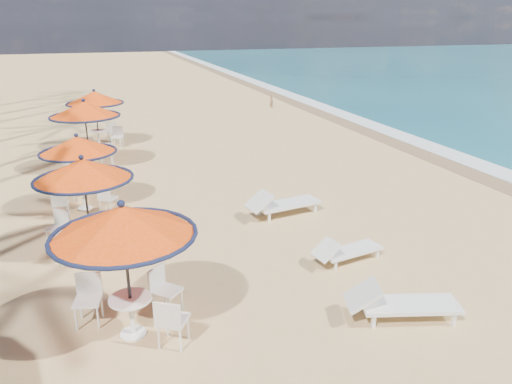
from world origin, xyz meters
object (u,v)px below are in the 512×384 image
station_2 (78,154)px  lounger_far (281,203)px  lounger_mid (345,250)px  station_0 (126,238)px  station_1 (82,182)px  lounger_near (398,302)px  station_4 (97,103)px  station_3 (85,118)px

station_2 → lounger_far: station_2 is taller
station_2 → lounger_mid: (5.79, -5.59, -1.39)m
station_0 → lounger_mid: bearing=14.8°
station_2 → lounger_mid: size_ratio=1.25×
station_1 → lounger_near: station_1 is taller
station_4 → station_2: bearing=-95.6°
station_1 → lounger_far: bearing=7.1°
station_0 → lounger_mid: size_ratio=1.41×
station_4 → lounger_near: (4.85, -15.82, -1.59)m
station_3 → lounger_mid: 11.49m
lounger_mid → lounger_near: bearing=-104.9°
station_4 → lounger_far: (4.65, -10.18, -1.58)m
station_2 → lounger_mid: station_2 is taller
station_2 → lounger_mid: bearing=-44.0°
station_2 → station_3: size_ratio=0.87×
station_0 → lounger_far: bearing=44.5°
lounger_near → lounger_mid: lounger_near is taller
lounger_mid → lounger_far: lounger_far is taller
station_1 → lounger_near: (5.51, -4.98, -1.42)m
station_2 → lounger_near: size_ratio=1.03×
station_3 → station_4: 3.50m
station_1 → lounger_mid: 6.40m
station_2 → station_4: (0.77, 7.81, 0.26)m
station_2 → station_3: station_3 is taller
station_2 → station_3: (0.25, 4.34, 0.26)m
station_1 → station_3: size_ratio=0.91×
station_1 → station_2: bearing=92.0°
station_0 → lounger_near: (4.80, -1.12, -1.54)m
lounger_near → station_1: bearing=153.8°
station_2 → station_4: station_4 is taller
lounger_far → lounger_near: bearing=-97.9°
station_3 → station_0: bearing=-87.1°
station_0 → station_2: size_ratio=1.13×
station_0 → station_4: size_ratio=1.02×
station_0 → station_1: (-0.72, 3.86, -0.13)m
station_0 → lounger_near: 5.16m
station_0 → station_3: 11.25m
station_4 → station_0: bearing=-89.8°
lounger_mid → station_4: bearing=99.7°
station_1 → station_2: (-0.10, 3.04, -0.09)m
station_2 → lounger_far: 6.06m
station_4 → lounger_mid: bearing=-69.5°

